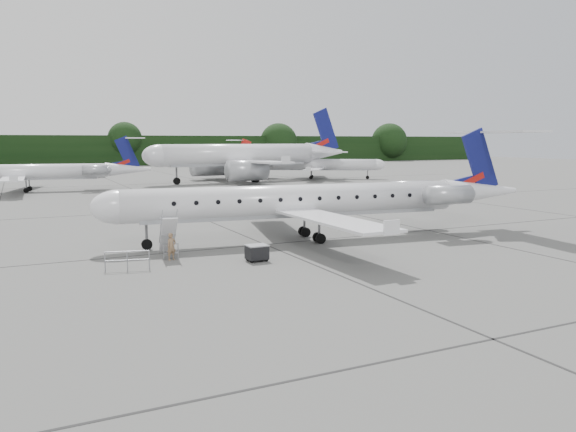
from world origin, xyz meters
name	(u,v)px	position (x,y,z in m)	size (l,w,h in m)	color
ground	(384,261)	(0.00, 0.00, 0.00)	(320.00, 320.00, 0.00)	#5D5D5A
treeline	(92,151)	(0.00, 130.00, 4.00)	(260.00, 4.00, 8.00)	black
main_regional_jet	(297,185)	(-1.41, 7.91, 3.74)	(29.16, 21.00, 7.48)	silver
airstair	(168,236)	(-10.38, 6.71, 1.17)	(0.85, 2.27, 2.34)	silver
passenger	(171,247)	(-10.53, 5.44, 0.77)	(0.56, 0.37, 1.53)	#88694A
safety_railing	(127,261)	(-13.23, 3.88, 0.50)	(2.20, 0.08, 1.00)	gray
baggage_cart	(257,252)	(-6.33, 3.10, 0.49)	(1.12, 0.91, 0.97)	black
bg_narrowbody	(239,144)	(14.33, 59.97, 6.08)	(33.86, 24.38, 12.15)	silver
bg_regional_left	(18,164)	(-17.88, 55.43, 3.59)	(27.39, 19.72, 7.19)	silver
bg_regional_right	(317,159)	(29.20, 61.03, 3.45)	(26.28, 18.92, 6.90)	silver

